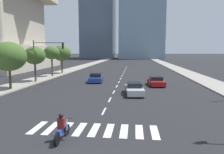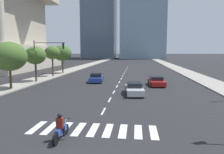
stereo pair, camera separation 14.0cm
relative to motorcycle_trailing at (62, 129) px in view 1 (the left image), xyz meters
The scene contains 14 objects.
sidewalk_east 30.34m from the motorcycle_trailing, 60.22° to the left, with size 4.00×260.00×0.15m, color gray.
sidewalk_west 29.02m from the motorcycle_trailing, 114.85° to the left, with size 4.00×260.00×0.15m, color gray.
crosswalk_near 2.24m from the motorcycle_trailing, 48.37° to the left, with size 7.65×2.23×0.01m.
lane_divider_center 29.66m from the motorcycle_trailing, 87.22° to the left, with size 0.14×50.00×0.01m.
motorcycle_trailing is the anchor object (origin of this frame).
sedan_silver_0 13.14m from the motorcycle_trailing, 73.21° to the left, with size 2.23×4.60×1.27m.
sedan_blue_1 21.55m from the motorcycle_trailing, 95.64° to the left, with size 2.34×4.77×1.33m.
sedan_red_2 20.06m from the motorcycle_trailing, 70.22° to the left, with size 2.18×4.42×1.24m.
traffic_signal_far 21.85m from the motorcycle_trailing, 115.58° to the left, with size 4.98×0.28×6.20m.
street_tree_nearest 18.17m from the motorcycle_trailing, 129.73° to the left, with size 4.19×4.19×5.73m.
street_tree_second 23.63m from the motorcycle_trailing, 119.18° to the left, with size 3.21×3.21×5.29m.
street_tree_third 29.64m from the motorcycle_trailing, 112.81° to the left, with size 2.86×2.86×5.53m.
street_tree_fourth 34.57m from the motorcycle_trailing, 109.36° to the left, with size 3.87×3.87×5.84m.
office_tower_left_skyline 147.11m from the motorcycle_trailing, 98.74° to the left, with size 22.12×27.96×88.11m.
Camera 1 is at (2.37, -6.80, 4.72)m, focal length 33.82 mm.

